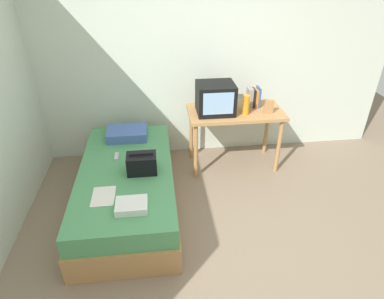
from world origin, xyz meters
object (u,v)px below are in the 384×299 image
at_px(desk, 235,118).
at_px(tv, 215,98).
at_px(water_bottle, 246,105).
at_px(remote_dark, 141,200).
at_px(pillow, 127,133).
at_px(magazine, 103,196).
at_px(handbag, 142,163).
at_px(bed, 128,187).
at_px(remote_silver, 117,156).
at_px(picture_frame, 269,107).
at_px(folded_towel, 132,206).
at_px(book_row, 253,97).

height_order(desk, tv, tv).
relative_size(desk, tv, 2.64).
distance_m(water_bottle, remote_dark, 1.72).
relative_size(pillow, magazine, 1.64).
xyz_separation_m(handbag, remote_dark, (-0.01, -0.47, -0.09)).
distance_m(desk, magazine, 1.89).
bearing_deg(handbag, tv, 40.51).
height_order(bed, desk, desk).
bearing_deg(remote_silver, tv, 20.68).
xyz_separation_m(desk, magazine, (-1.50, -1.14, -0.18)).
height_order(pillow, remote_silver, pillow).
bearing_deg(picture_frame, magazine, -151.53).
relative_size(water_bottle, picture_frame, 1.43).
xyz_separation_m(bed, picture_frame, (1.70, 0.57, 0.62)).
relative_size(handbag, remote_silver, 2.08).
relative_size(magazine, folded_towel, 1.04).
height_order(bed, pillow, pillow).
distance_m(remote_dark, remote_silver, 0.83).
xyz_separation_m(tv, picture_frame, (0.63, -0.11, -0.10)).
bearing_deg(remote_silver, water_bottle, 12.51).
bearing_deg(bed, tv, 32.38).
bearing_deg(handbag, folded_towel, -98.70).
xyz_separation_m(bed, remote_silver, (-0.11, 0.23, 0.26)).
distance_m(bed, tv, 1.45).
distance_m(desk, water_bottle, 0.27).
distance_m(water_bottle, magazine, 1.93).
xyz_separation_m(tv, book_row, (0.50, 0.13, -0.06)).
relative_size(pillow, folded_towel, 1.69).
xyz_separation_m(pillow, folded_towel, (0.11, -1.33, -0.02)).
distance_m(book_row, remote_silver, 1.81).
relative_size(bed, book_row, 8.13).
xyz_separation_m(bed, remote_dark, (0.17, -0.56, 0.26)).
bearing_deg(water_bottle, bed, -158.07).
distance_m(bed, remote_dark, 0.64).
xyz_separation_m(book_row, picture_frame, (0.13, -0.24, -0.03)).
bearing_deg(tv, magazine, -137.86).
xyz_separation_m(water_bottle, folded_towel, (-1.32, -1.21, -0.37)).
xyz_separation_m(remote_silver, folded_towel, (0.20, -0.88, 0.02)).
relative_size(tv, folded_towel, 1.57).
bearing_deg(picture_frame, remote_silver, -169.45).
height_order(water_bottle, remote_dark, water_bottle).
bearing_deg(handbag, water_bottle, 27.79).
height_order(book_row, folded_towel, book_row).
bearing_deg(water_bottle, folded_towel, -137.39).
bearing_deg(pillow, picture_frame, -4.02).
height_order(picture_frame, pillow, picture_frame).
xyz_separation_m(bed, handbag, (0.18, -0.08, 0.35)).
bearing_deg(pillow, magazine, -98.22).
height_order(bed, handbag, handbag).
height_order(handbag, folded_towel, handbag).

